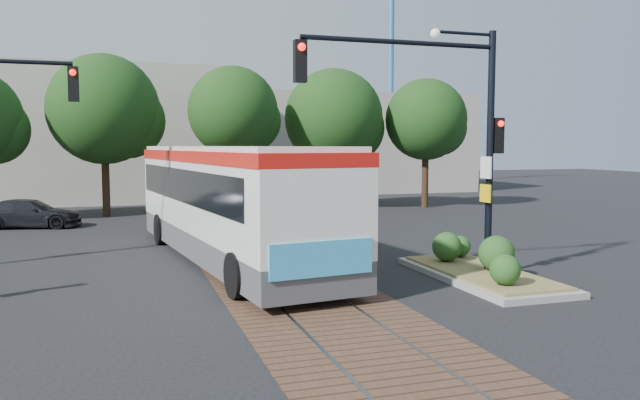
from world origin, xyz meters
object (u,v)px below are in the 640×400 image
at_px(traffic_island, 480,265).
at_px(parked_car, 30,213).
at_px(city_bus, 229,197).
at_px(signal_pole_main, 447,113).

height_order(traffic_island, parked_car, parked_car).
height_order(city_bus, parked_car, city_bus).
bearing_deg(city_bus, traffic_island, -45.25).
distance_m(city_bus, parked_car, 11.89).
xyz_separation_m(city_bus, signal_pole_main, (4.70, -4.29, 2.29)).
distance_m(traffic_island, parked_car, 18.75).
bearing_deg(city_bus, signal_pole_main, -49.89).
bearing_deg(traffic_island, city_bus, 142.30).
bearing_deg(parked_car, signal_pole_main, -129.44).
distance_m(signal_pole_main, parked_car, 18.42).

